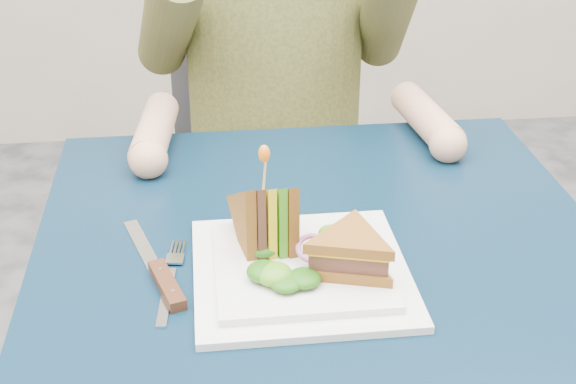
{
  "coord_description": "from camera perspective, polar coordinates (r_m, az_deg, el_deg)",
  "views": [
    {
      "loc": [
        -0.15,
        -0.88,
        1.28
      ],
      "look_at": [
        -0.05,
        -0.02,
        0.82
      ],
      "focal_mm": 50.0,
      "sensor_mm": 36.0,
      "label": 1
    }
  ],
  "objects": [
    {
      "name": "toothpick",
      "position": [
        0.96,
        -1.68,
        1.24
      ],
      "size": [
        0.01,
        0.01,
        0.06
      ],
      "primitive_type": "cylinder",
      "rotation": [
        0.14,
        0.07,
        0.0
      ],
      "color": "tan",
      "rests_on": "sandwich_upright"
    },
    {
      "name": "lettuce_spill",
      "position": [
        0.98,
        1.15,
        -4.16
      ],
      "size": [
        0.15,
        0.13,
        0.02
      ],
      "primitive_type": null,
      "color": "#337A14",
      "rests_on": "plate"
    },
    {
      "name": "fork",
      "position": [
        0.98,
        -8.42,
        -6.39
      ],
      "size": [
        0.03,
        0.18,
        0.01
      ],
      "color": "silver",
      "rests_on": "table"
    },
    {
      "name": "sandwich_flat",
      "position": [
        0.95,
        4.46,
        -4.32
      ],
      "size": [
        0.15,
        0.15,
        0.05
      ],
      "color": "brown",
      "rests_on": "plate"
    },
    {
      "name": "chair",
      "position": [
        1.76,
        -1.21,
        3.31
      ],
      "size": [
        0.42,
        0.4,
        0.93
      ],
      "color": "#47474C",
      "rests_on": "ground"
    },
    {
      "name": "toothpick_frill",
      "position": [
        0.95,
        -1.7,
        2.75
      ],
      "size": [
        0.01,
        0.01,
        0.02
      ],
      "primitive_type": "ellipsoid",
      "color": "orange",
      "rests_on": "sandwich_upright"
    },
    {
      "name": "sandwich_upright",
      "position": [
        0.99,
        -1.63,
        -2.07
      ],
      "size": [
        0.09,
        0.15,
        0.15
      ],
      "color": "brown",
      "rests_on": "plate"
    },
    {
      "name": "plate",
      "position": [
        0.98,
        0.93,
        -5.53
      ],
      "size": [
        0.26,
        0.26,
        0.02
      ],
      "color": "white",
      "rests_on": "table"
    },
    {
      "name": "onion_ring",
      "position": [
        0.97,
        1.78,
        -4.03
      ],
      "size": [
        0.04,
        0.04,
        0.02
      ],
      "primitive_type": "torus",
      "rotation": [
        0.44,
        0.0,
        0.0
      ],
      "color": "#9E4C7A",
      "rests_on": "plate"
    },
    {
      "name": "knife",
      "position": [
        0.98,
        -8.95,
        -5.99
      ],
      "size": [
        0.08,
        0.22,
        0.02
      ],
      "color": "silver",
      "rests_on": "table"
    },
    {
      "name": "table",
      "position": [
        1.09,
        2.45,
        -7.21
      ],
      "size": [
        0.75,
        0.75,
        0.73
      ],
      "color": "black",
      "rests_on": "ground"
    }
  ]
}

